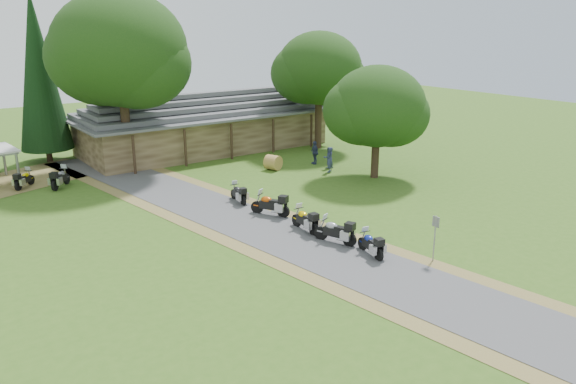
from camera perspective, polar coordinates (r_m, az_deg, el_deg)
ground at (r=26.50m, az=4.48°, el=-6.45°), size 120.00×120.00×0.00m
driveway at (r=29.16m, az=-1.36°, el=-4.17°), size 51.95×51.95×0.00m
lodge at (r=48.44m, az=-8.49°, el=7.18°), size 21.40×9.40×4.90m
motorcycle_row_a at (r=26.51m, az=8.39°, el=-5.14°), size 0.93×1.88×1.23m
motorcycle_row_b at (r=27.69m, az=4.82°, el=-3.86°), size 1.36×2.13×1.39m
motorcycle_row_c at (r=29.20m, az=1.74°, el=-2.73°), size 0.72×1.99×1.35m
motorcycle_row_d at (r=31.49m, az=-1.84°, el=-1.16°), size 1.62×2.18×1.45m
motorcycle_row_e at (r=33.97m, az=-5.08°, el=-0.06°), size 0.79×1.84×1.22m
motorcycle_carport_a at (r=40.72m, az=-25.23°, el=1.26°), size 1.70×1.75×1.26m
motorcycle_carport_b at (r=39.82m, az=-22.13°, el=1.41°), size 1.84×1.96×1.39m
person_a at (r=40.72m, az=4.26°, el=3.52°), size 0.76×0.70×2.17m
person_b at (r=41.90m, az=4.13°, el=3.69°), size 0.62×0.53×1.86m
person_c at (r=43.07m, az=2.73°, el=4.23°), size 0.54×0.67×2.09m
hay_bale at (r=41.39m, az=-1.53°, el=3.02°), size 1.37×1.32×1.10m
sign_post at (r=26.29m, az=14.66°, el=-4.61°), size 0.39×0.07×2.18m
oak_lodge_left at (r=42.09m, az=-16.55°, el=11.48°), size 9.42×9.42×13.99m
oak_lodge_right at (r=48.03m, az=3.16°, el=10.91°), size 7.12×7.12×10.96m
oak_driveway at (r=39.11m, az=9.02°, el=7.20°), size 6.53×6.53×8.06m
cedar_near at (r=46.83m, az=-23.93°, el=10.55°), size 3.88×3.88×12.89m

